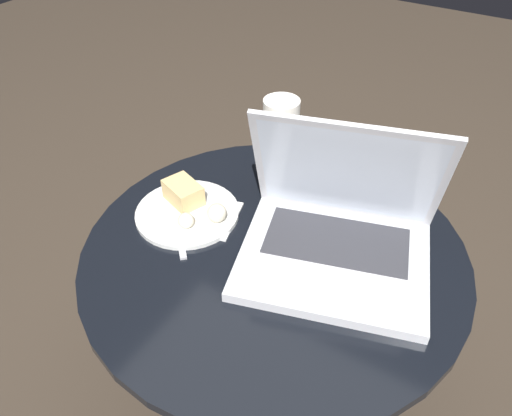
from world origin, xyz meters
TOP-DOWN VIEW (x-y plane):
  - ground_plane at (0.00, 0.00)m, footprint 6.00×6.00m
  - table at (0.00, 0.00)m, footprint 0.68×0.68m
  - napkin at (-0.17, 0.00)m, footprint 0.18×0.15m
  - laptop at (0.10, 0.05)m, footprint 0.37×0.34m
  - beer_glass at (-0.08, 0.15)m, footprint 0.07×0.07m
  - snack_plate at (-0.19, -0.00)m, footprint 0.20×0.20m
  - fork at (-0.20, -0.03)m, footprint 0.15×0.15m

SIDE VIEW (x-z plane):
  - ground_plane at x=0.00m, z-range 0.00..0.00m
  - table at x=0.00m, z-range 0.10..0.58m
  - napkin at x=-0.17m, z-range 0.48..0.49m
  - fork at x=-0.20m, z-range 0.48..0.49m
  - snack_plate at x=-0.19m, z-range 0.47..0.52m
  - laptop at x=0.10m, z-range 0.41..0.66m
  - beer_glass at x=-0.08m, z-range 0.48..0.68m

